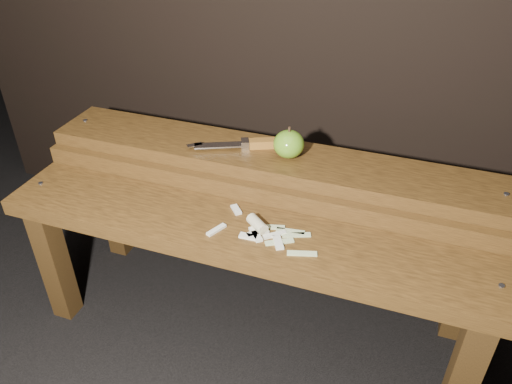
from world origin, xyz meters
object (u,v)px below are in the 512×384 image
(bench_rear_tier, at_px, (269,182))
(knife, at_px, (257,144))
(bench_front_tier, at_px, (239,253))
(apple, at_px, (289,144))

(bench_rear_tier, xyz_separation_m, knife, (-0.04, 0.02, 0.10))
(bench_front_tier, xyz_separation_m, apple, (0.05, 0.23, 0.18))
(bench_front_tier, bearing_deg, knife, 99.84)
(bench_rear_tier, distance_m, knife, 0.11)
(apple, bearing_deg, bench_rear_tier, -174.86)
(bench_front_tier, distance_m, apple, 0.30)
(bench_front_tier, distance_m, knife, 0.30)
(bench_front_tier, relative_size, knife, 4.66)
(bench_rear_tier, bearing_deg, apple, 5.14)
(knife, bearing_deg, bench_rear_tier, -26.13)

